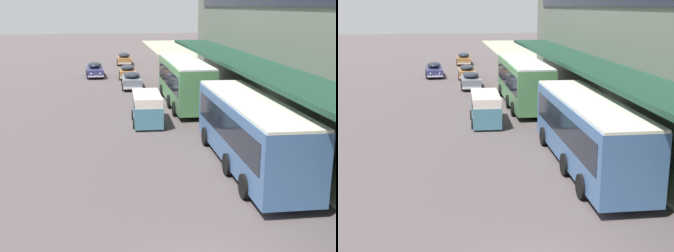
# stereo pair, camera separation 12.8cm
# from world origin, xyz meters

# --- Properties ---
(transit_bus_kerbside_front) EXTENTS (2.84, 11.16, 3.44)m
(transit_bus_kerbside_front) POSITION_xyz_m (3.66, 23.49, 1.96)
(transit_bus_kerbside_front) COLOR #4E8951
(transit_bus_kerbside_front) RESTS_ON ground
(transit_bus_kerbside_rear) EXTENTS (2.76, 11.36, 3.27)m
(transit_bus_kerbside_rear) POSITION_xyz_m (4.17, 9.06, 1.87)
(transit_bus_kerbside_rear) COLOR #3F6495
(transit_bus_kerbside_rear) RESTS_ON ground
(sedan_second_near) EXTENTS (1.92, 4.47, 1.53)m
(sedan_second_near) POSITION_xyz_m (0.17, 31.63, 0.76)
(sedan_second_near) COLOR slate
(sedan_second_near) RESTS_ON ground
(sedan_oncoming_rear) EXTENTS (1.97, 4.65, 1.53)m
(sedan_oncoming_rear) POSITION_xyz_m (0.35, 49.92, 0.76)
(sedan_oncoming_rear) COLOR #A16E39
(sedan_oncoming_rear) RESTS_ON ground
(sedan_second_mid) EXTENTS (1.94, 4.54, 1.41)m
(sedan_second_mid) POSITION_xyz_m (0.14, 37.92, 0.71)
(sedan_second_mid) COLOR #9E6B39
(sedan_second_mid) RESTS_ON ground
(sedan_trailing_mid) EXTENTS (2.01, 4.67, 1.57)m
(sedan_trailing_mid) POSITION_xyz_m (-3.28, 39.41, 0.77)
(sedan_trailing_mid) COLOR navy
(sedan_trailing_mid) RESTS_ON ground
(vw_van) EXTENTS (2.00, 4.60, 1.96)m
(vw_van) POSITION_xyz_m (0.29, 18.30, 1.10)
(vw_van) COLOR teal
(vw_van) RESTS_ON ground
(pedestrian_at_kerb) EXTENTS (0.44, 0.51, 1.86)m
(pedestrian_at_kerb) POSITION_xyz_m (6.55, 9.08, 1.18)
(pedestrian_at_kerb) COLOR #282622
(pedestrian_at_kerb) RESTS_ON sidewalk_kerb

